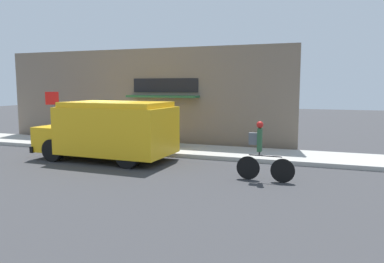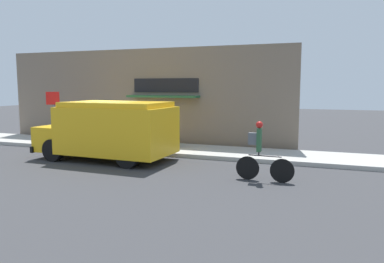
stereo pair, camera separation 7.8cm
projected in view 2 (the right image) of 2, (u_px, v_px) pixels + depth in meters
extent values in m
plane|color=#38383A|center=(108.00, 153.00, 16.00)|extent=(70.00, 70.00, 0.00)
cube|color=#ADAAA3|center=(123.00, 146.00, 17.18)|extent=(28.00, 2.54, 0.16)
cube|color=#756656|center=(140.00, 97.00, 18.44)|extent=(15.25, 0.18, 4.63)
cube|color=black|center=(166.00, 85.00, 17.77)|extent=(3.33, 0.05, 0.65)
cube|color=#235633|center=(163.00, 96.00, 17.53)|extent=(3.50, 0.70, 0.10)
cube|color=yellow|center=(117.00, 130.00, 14.18)|extent=(4.20, 2.51, 1.75)
cube|color=yellow|center=(62.00, 137.00, 15.20)|extent=(1.17, 2.23, 0.96)
cube|color=yellow|center=(116.00, 104.00, 14.06)|extent=(3.87, 2.31, 0.19)
cube|color=black|center=(53.00, 145.00, 15.44)|extent=(0.19, 2.35, 0.24)
cube|color=red|center=(113.00, 123.00, 15.92)|extent=(0.04, 0.44, 0.44)
cylinder|color=black|center=(88.00, 143.00, 16.03)|extent=(0.86, 0.28, 0.85)
cylinder|color=black|center=(53.00, 150.00, 14.12)|extent=(0.86, 0.28, 0.85)
cylinder|color=black|center=(155.00, 147.00, 14.83)|extent=(0.86, 0.28, 0.85)
cylinder|color=black|center=(127.00, 156.00, 12.92)|extent=(0.86, 0.28, 0.85)
cylinder|color=black|center=(282.00, 171.00, 10.98)|extent=(0.72, 0.07, 0.71)
cylinder|color=black|center=(248.00, 168.00, 11.37)|extent=(0.72, 0.07, 0.71)
cylinder|color=black|center=(265.00, 156.00, 11.13)|extent=(0.99, 0.07, 0.04)
cylinder|color=black|center=(259.00, 154.00, 11.19)|extent=(0.04, 0.04, 0.12)
cube|color=#2D5B38|center=(259.00, 140.00, 11.14)|extent=(0.13, 0.20, 0.70)
sphere|color=red|center=(259.00, 125.00, 11.08)|extent=(0.21, 0.21, 0.21)
cube|color=#565B60|center=(253.00, 139.00, 11.21)|extent=(0.27, 0.15, 0.36)
cylinder|color=slate|center=(54.00, 117.00, 17.75)|extent=(0.07, 0.07, 2.45)
cube|color=red|center=(53.00, 98.00, 17.59)|extent=(0.45, 0.45, 0.60)
cylinder|color=#38383D|center=(173.00, 138.00, 16.47)|extent=(0.60, 0.60, 0.76)
cylinder|color=black|center=(173.00, 129.00, 16.42)|extent=(0.61, 0.61, 0.04)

